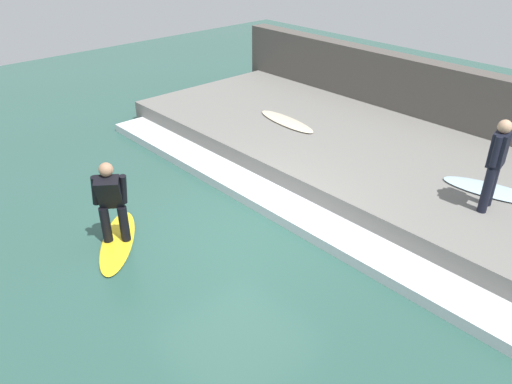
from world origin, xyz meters
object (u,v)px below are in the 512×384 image
surfboard_riding (118,241)px  surfer_riding (111,199)px  surfer_waiting_near (496,160)px  surfboard_waiting_near (492,190)px  surfboard_spare (286,121)px

surfboard_riding → surfer_riding: (-0.00, 0.00, 0.82)m
surfer_riding → surfer_waiting_near: bearing=-39.8°
surfboard_riding → surfer_riding: surfer_riding is taller
surfboard_riding → surfboard_waiting_near: 6.57m
surfboard_spare → surfer_riding: bearing=-168.6°
surfboard_spare → surfboard_waiting_near: bearing=-86.3°
surfer_riding → surfer_waiting_near: 6.18m
surfer_riding → surfboard_waiting_near: bearing=-35.2°
surfboard_riding → surfboard_spare: bearing=11.4°
surfboard_waiting_near → surfboard_spare: same height
surfboard_riding → surfboard_waiting_near: size_ratio=1.02×
surfer_riding → surfboard_waiting_near: surfer_riding is taller
surfer_riding → surfboard_waiting_near: (5.36, -3.78, -0.30)m
surfer_waiting_near → surfboard_waiting_near: (0.63, 0.17, -0.85)m
surfer_riding → surfboard_spare: surfer_riding is taller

